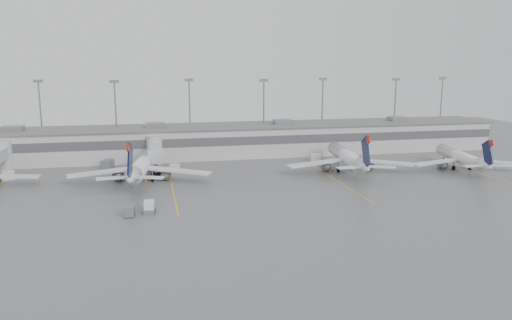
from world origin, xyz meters
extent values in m
plane|color=#565658|center=(0.00, 0.00, 0.00)|extent=(260.00, 260.00, 0.00)
cube|color=#A8A8A3|center=(0.00, 58.00, 4.00)|extent=(150.00, 16.00, 8.00)
cube|color=#47474C|center=(0.00, 49.95, 5.00)|extent=(150.00, 0.15, 2.20)
cube|color=#606060|center=(0.00, 58.00, 8.05)|extent=(152.00, 17.00, 0.30)
cube|color=slate|center=(-55.00, 58.00, 8.80)|extent=(5.00, 4.00, 1.30)
cube|color=slate|center=(50.00, 58.00, 8.80)|extent=(5.00, 4.00, 1.30)
cylinder|color=gray|center=(-50.00, 67.50, 10.00)|extent=(0.44, 0.44, 20.00)
cube|color=slate|center=(-50.00, 67.50, 20.20)|extent=(2.40, 0.50, 0.80)
cylinder|color=gray|center=(-30.00, 60.00, 10.00)|extent=(0.44, 0.44, 20.00)
cube|color=slate|center=(-30.00, 60.00, 20.20)|extent=(2.40, 0.50, 0.80)
cylinder|color=gray|center=(-10.00, 67.50, 10.00)|extent=(0.44, 0.44, 20.00)
cube|color=slate|center=(-10.00, 67.50, 20.20)|extent=(2.40, 0.50, 0.80)
cylinder|color=gray|center=(10.00, 60.00, 10.00)|extent=(0.44, 0.44, 20.00)
cube|color=slate|center=(10.00, 60.00, 20.20)|extent=(2.40, 0.50, 0.80)
cylinder|color=gray|center=(30.00, 67.50, 10.00)|extent=(0.44, 0.44, 20.00)
cube|color=slate|center=(30.00, 67.50, 20.20)|extent=(2.40, 0.50, 0.80)
cylinder|color=gray|center=(50.00, 60.00, 10.00)|extent=(0.44, 0.44, 20.00)
cube|color=slate|center=(50.00, 60.00, 20.20)|extent=(2.40, 0.50, 0.80)
cylinder|color=gray|center=(70.00, 67.50, 10.00)|extent=(0.44, 0.44, 20.00)
cube|color=slate|center=(70.00, 67.50, 20.20)|extent=(2.40, 0.50, 0.80)
cylinder|color=#A5A7AA|center=(-55.50, 50.00, 3.50)|extent=(4.00, 4.00, 7.00)
cylinder|color=#A5A7AA|center=(-20.50, 50.00, 3.50)|extent=(4.00, 4.00, 7.00)
cube|color=#A5A7AA|center=(-20.50, 43.50, 4.30)|extent=(2.80, 13.00, 2.60)
cube|color=#A5A7AA|center=(-20.50, 36.00, 4.30)|extent=(3.40, 2.40, 3.00)
cylinder|color=gray|center=(-20.50, 36.00, 1.40)|extent=(0.70, 0.70, 2.80)
cube|color=black|center=(-20.50, 36.00, 0.35)|extent=(2.20, 1.20, 0.70)
cube|color=#E9B10D|center=(-17.50, 24.00, 0.01)|extent=(0.25, 40.00, 0.01)
cube|color=#E9B10D|center=(17.50, 24.00, 0.01)|extent=(0.25, 40.00, 0.01)
cube|color=#E9B10D|center=(52.50, 24.00, 0.01)|extent=(0.25, 40.00, 0.01)
cube|color=silver|center=(-50.41, 32.31, 2.10)|extent=(12.56, 3.38, 0.33)
cylinder|color=silver|center=(-23.36, 32.84, 3.33)|extent=(6.48, 24.68, 3.33)
cone|color=silver|center=(-21.57, 46.50, 3.33)|extent=(3.71, 3.52, 3.33)
cone|color=silver|center=(-25.28, 18.18, 3.78)|extent=(4.03, 5.94, 3.33)
cube|color=silver|center=(-31.48, 30.76, 2.45)|extent=(14.73, 5.49, 0.39)
cube|color=silver|center=(-16.05, 28.74, 2.45)|extent=(14.29, 8.82, 0.39)
cube|color=black|center=(-25.35, 17.63, 7.00)|extent=(1.14, 6.25, 7.27)
cube|color=#9F180C|center=(-25.54, 16.19, 9.89)|extent=(0.62, 2.27, 2.11)
cylinder|color=black|center=(-22.06, 42.75, 0.50)|extent=(0.52, 1.04, 1.00)
cylinder|color=black|center=(-25.96, 30.93, 0.61)|extent=(0.65, 1.28, 1.22)
cylinder|color=black|center=(-21.33, 30.33, 0.61)|extent=(0.65, 1.28, 1.22)
cylinder|color=silver|center=(23.58, 32.51, 3.29)|extent=(6.42, 24.33, 3.29)
cone|color=silver|center=(25.36, 45.98, 3.29)|extent=(3.66, 3.47, 3.29)
cone|color=silver|center=(21.68, 18.06, 3.73)|extent=(3.98, 5.86, 3.29)
cube|color=silver|center=(15.58, 30.47, 2.41)|extent=(14.53, 5.39, 0.38)
cube|color=silver|center=(30.79, 28.46, 2.41)|extent=(14.08, 8.71, 0.38)
cube|color=black|center=(21.60, 17.51, 6.90)|extent=(1.13, 6.16, 7.17)
cube|color=#9F180C|center=(21.42, 16.10, 9.75)|extent=(0.62, 2.24, 2.08)
cylinder|color=black|center=(24.87, 42.29, 0.49)|extent=(0.51, 1.03, 0.99)
cylinder|color=black|center=(21.01, 30.64, 0.60)|extent=(0.65, 1.26, 1.21)
cylinder|color=black|center=(25.58, 30.03, 0.60)|extent=(0.65, 1.26, 1.21)
cylinder|color=silver|center=(50.86, 28.51, 2.85)|extent=(6.33, 21.09, 2.85)
cone|color=silver|center=(52.85, 40.13, 2.85)|extent=(3.26, 3.10, 2.85)
cone|color=silver|center=(48.74, 16.05, 3.23)|extent=(3.61, 5.16, 2.85)
cube|color=silver|center=(43.86, 27.01, 2.09)|extent=(12.58, 4.23, 0.33)
cube|color=silver|center=(56.97, 24.77, 2.09)|extent=(12.09, 7.93, 0.33)
cube|color=black|center=(48.66, 15.58, 5.99)|extent=(1.18, 5.32, 6.22)
cube|color=#9F180C|center=(48.45, 14.37, 8.46)|extent=(0.60, 1.94, 1.81)
cylinder|color=black|center=(52.30, 36.95, 0.43)|extent=(0.47, 0.90, 0.86)
cylinder|color=black|center=(48.58, 26.98, 0.52)|extent=(0.60, 1.10, 1.05)
cylinder|color=black|center=(52.51, 26.30, 0.52)|extent=(0.60, 1.10, 1.05)
cube|color=silver|center=(-22.19, 7.37, 0.98)|extent=(1.79, 2.72, 1.97)
cube|color=slate|center=(-22.19, 7.37, 0.38)|extent=(2.04, 3.17, 0.77)
cylinder|color=black|center=(-23.00, 8.51, 0.31)|extent=(0.28, 0.63, 0.61)
cylinder|color=black|center=(-21.25, 8.41, 0.31)|extent=(0.28, 0.63, 0.61)
cylinder|color=black|center=(-23.13, 6.32, 0.31)|extent=(0.28, 0.63, 0.61)
cylinder|color=black|center=(-21.38, 6.22, 0.31)|extent=(0.28, 0.63, 0.61)
cube|color=slate|center=(-25.39, 6.17, 0.95)|extent=(1.76, 2.88, 1.70)
cylinder|color=black|center=(-26.03, 7.20, 0.28)|extent=(0.25, 0.57, 0.56)
cylinder|color=black|center=(-24.75, 5.13, 0.28)|extent=(0.25, 0.57, 0.56)
cube|color=silver|center=(-52.00, 38.73, 0.93)|extent=(2.97, 2.33, 1.86)
cube|color=silver|center=(-16.09, 39.83, 0.83)|extent=(2.50, 1.81, 1.66)
cube|color=silver|center=(20.23, 44.55, 0.93)|extent=(2.80, 2.02, 1.86)
cube|color=slate|center=(-31.72, 45.87, 1.08)|extent=(3.17, 3.98, 2.17)
cone|color=#F15005|center=(-44.84, 34.03, 0.40)|extent=(0.51, 0.51, 0.80)
cone|color=#F15005|center=(-22.86, 29.98, 0.38)|extent=(0.48, 0.48, 0.77)
cone|color=#F15005|center=(20.06, 31.44, 0.37)|extent=(0.47, 0.47, 0.74)
cone|color=#F15005|center=(41.62, 37.92, 0.30)|extent=(0.38, 0.38, 0.60)
camera|label=1|loc=(-21.78, -75.94, 25.00)|focal=35.00mm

